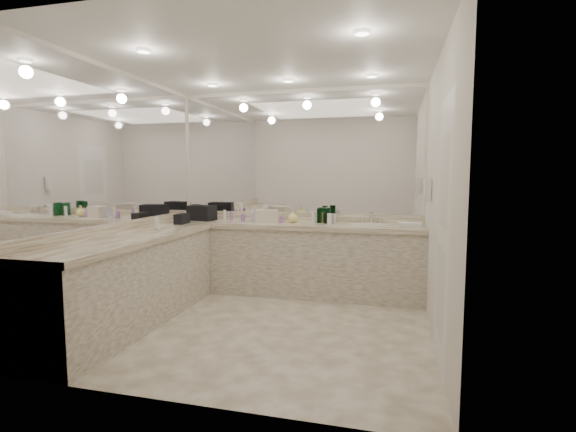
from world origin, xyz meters
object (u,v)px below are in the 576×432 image
(sink, at_px, (370,225))
(soap_bottle_c, at_px, (293,216))
(cream_cosmetic_case, at_px, (267,216))
(soap_bottle_a, at_px, (253,214))
(black_toiletry_bag, at_px, (202,213))
(soap_bottle_b, at_px, (255,215))
(wall_phone, at_px, (427,189))
(hand_towel, at_px, (410,224))

(sink, xyz_separation_m, soap_bottle_c, (-0.96, 0.02, 0.09))
(cream_cosmetic_case, distance_m, soap_bottle_a, 0.22)
(black_toiletry_bag, xyz_separation_m, cream_cosmetic_case, (0.89, 0.00, -0.02))
(soap_bottle_a, distance_m, soap_bottle_b, 0.09)
(cream_cosmetic_case, bearing_deg, black_toiletry_bag, 159.91)
(wall_phone, height_order, soap_bottle_c, wall_phone)
(cream_cosmetic_case, relative_size, soap_bottle_b, 1.71)
(cream_cosmetic_case, height_order, soap_bottle_c, same)
(cream_cosmetic_case, distance_m, hand_towel, 1.75)
(cream_cosmetic_case, xyz_separation_m, soap_bottle_a, (-0.21, 0.07, 0.01))
(wall_phone, xyz_separation_m, soap_bottle_b, (-2.05, 0.48, -0.37))
(cream_cosmetic_case, distance_m, soap_bottle_b, 0.16)
(sink, height_order, cream_cosmetic_case, cream_cosmetic_case)
(wall_phone, relative_size, cream_cosmetic_case, 0.85)
(sink, relative_size, soap_bottle_c, 2.70)
(sink, bearing_deg, soap_bottle_b, -179.13)
(black_toiletry_bag, bearing_deg, soap_bottle_a, 6.36)
(soap_bottle_c, bearing_deg, sink, -1.17)
(sink, relative_size, cream_cosmetic_case, 1.55)
(hand_towel, bearing_deg, soap_bottle_b, -179.49)
(black_toiletry_bag, height_order, soap_bottle_a, black_toiletry_bag)
(sink, xyz_separation_m, wall_phone, (0.61, -0.50, 0.46))
(sink, bearing_deg, hand_towel, -0.62)
(black_toiletry_bag, xyz_separation_m, hand_towel, (2.65, 0.02, -0.08))
(black_toiletry_bag, bearing_deg, soap_bottle_c, 2.24)
(wall_phone, relative_size, soap_bottle_a, 1.31)
(cream_cosmetic_case, relative_size, soap_bottle_a, 1.55)
(wall_phone, xyz_separation_m, black_toiletry_bag, (-2.79, 0.47, -0.35))
(black_toiletry_bag, relative_size, soap_bottle_c, 2.09)
(black_toiletry_bag, relative_size, hand_towel, 1.28)
(black_toiletry_bag, bearing_deg, cream_cosmetic_case, 0.16)
(cream_cosmetic_case, xyz_separation_m, hand_towel, (1.75, 0.02, -0.06))
(cream_cosmetic_case, bearing_deg, hand_towel, -19.57)
(wall_phone, xyz_separation_m, soap_bottle_a, (-2.11, 0.55, -0.36))
(sink, height_order, soap_bottle_a, soap_bottle_a)
(hand_towel, bearing_deg, soap_bottle_a, 178.45)
(black_toiletry_bag, distance_m, hand_towel, 2.65)
(sink, relative_size, soap_bottle_b, 2.66)
(soap_bottle_a, bearing_deg, wall_phone, -14.59)
(hand_towel, xyz_separation_m, soap_bottle_b, (-1.91, -0.02, 0.06))
(sink, distance_m, soap_bottle_b, 1.45)
(sink, bearing_deg, wall_phone, -39.57)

